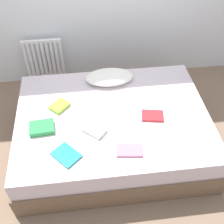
% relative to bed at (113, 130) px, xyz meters
% --- Properties ---
extents(ground_plane, '(8.00, 8.00, 0.00)m').
position_rel_bed_xyz_m(ground_plane, '(0.00, 0.00, -0.25)').
color(ground_plane, '#7F6651').
extents(bed, '(2.00, 1.50, 0.50)m').
position_rel_bed_xyz_m(bed, '(0.00, 0.00, 0.00)').
color(bed, brown).
rests_on(bed, ground).
extents(radiator, '(0.50, 0.04, 0.58)m').
position_rel_bed_xyz_m(radiator, '(-0.76, 1.20, 0.16)').
color(radiator, white).
rests_on(radiator, ground).
extents(pillow, '(0.54, 0.31, 0.12)m').
position_rel_bed_xyz_m(pillow, '(0.03, 0.53, 0.31)').
color(pillow, white).
rests_on(pillow, bed).
extents(textbook_red, '(0.24, 0.18, 0.03)m').
position_rel_bed_xyz_m(textbook_red, '(0.40, -0.08, 0.27)').
color(textbook_red, red).
rests_on(textbook_red, bed).
extents(textbook_pink, '(0.25, 0.17, 0.02)m').
position_rel_bed_xyz_m(textbook_pink, '(0.09, -0.48, 0.26)').
color(textbook_pink, pink).
rests_on(textbook_pink, bed).
extents(textbook_lime, '(0.23, 0.24, 0.04)m').
position_rel_bed_xyz_m(textbook_lime, '(-0.54, 0.16, 0.27)').
color(textbook_lime, '#8CC638').
rests_on(textbook_lime, bed).
extents(textbook_teal, '(0.29, 0.30, 0.02)m').
position_rel_bed_xyz_m(textbook_teal, '(-0.47, -0.46, 0.26)').
color(textbook_teal, teal).
rests_on(textbook_teal, bed).
extents(textbook_white, '(0.25, 0.24, 0.04)m').
position_rel_bed_xyz_m(textbook_white, '(-0.20, -0.21, 0.27)').
color(textbook_white, white).
rests_on(textbook_white, bed).
extents(textbook_green, '(0.24, 0.19, 0.05)m').
position_rel_bed_xyz_m(textbook_green, '(-0.70, -0.12, 0.28)').
color(textbook_green, green).
rests_on(textbook_green, bed).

